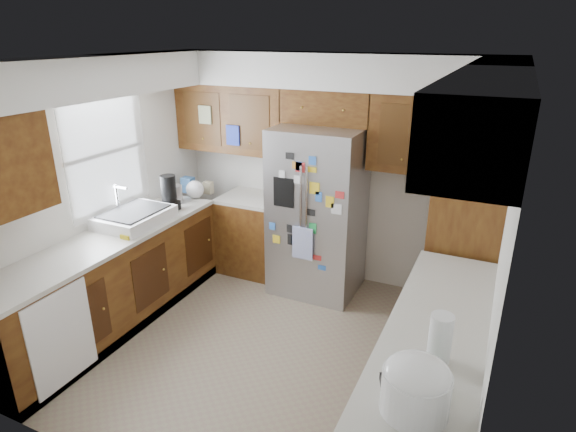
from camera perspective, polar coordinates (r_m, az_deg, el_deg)
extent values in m
plane|color=gray|center=(4.57, -2.50, -15.08)|extent=(3.60, 3.60, 0.00)
cube|color=silver|center=(5.36, 5.20, 5.34)|extent=(3.60, 0.04, 2.50)
cube|color=silver|center=(5.02, -21.34, 2.87)|extent=(0.04, 3.20, 2.50)
cube|color=silver|center=(3.57, 23.89, -4.73)|extent=(0.04, 3.20, 2.50)
cube|color=silver|center=(2.80, -18.43, -11.16)|extent=(3.60, 0.04, 2.50)
cube|color=white|center=(3.70, -3.14, 18.20)|extent=(3.60, 3.20, 0.02)
cube|color=silver|center=(5.00, 4.83, 16.76)|extent=(3.60, 0.38, 0.35)
cube|color=silver|center=(4.68, -21.43, 15.17)|extent=(0.38, 3.20, 0.35)
cube|color=silver|center=(3.28, 23.32, 12.99)|extent=(0.38, 3.20, 0.35)
cube|color=#401D0C|center=(5.57, -6.49, 11.44)|extent=(1.33, 0.34, 0.75)
cube|color=#401D0C|center=(4.82, 17.63, 9.09)|extent=(1.33, 0.34, 0.75)
cube|color=white|center=(4.99, -20.96, 7.01)|extent=(0.02, 0.90, 1.05)
cube|color=white|center=(4.96, -20.65, 6.98)|extent=(0.01, 1.02, 1.15)
cube|color=#1E33AF|center=(5.39, -6.55, 9.48)|extent=(0.16, 0.02, 0.22)
cube|color=beige|center=(5.54, -9.80, 11.74)|extent=(0.16, 0.02, 0.20)
cube|color=#401D0C|center=(4.93, -20.10, -7.56)|extent=(0.60, 2.60, 0.88)
cube|color=#401D0C|center=(5.69, -3.94, -2.32)|extent=(0.75, 0.60, 0.88)
cube|color=beige|center=(4.73, -20.79, -2.65)|extent=(0.63, 2.60, 0.04)
cube|color=beige|center=(5.53, -4.06, 2.06)|extent=(0.75, 0.60, 0.04)
cube|color=black|center=(5.12, -19.55, -11.41)|extent=(0.60, 2.60, 0.10)
cube|color=white|center=(4.24, -25.21, -12.97)|extent=(0.01, 0.58, 0.80)
cube|color=#401D0C|center=(3.59, 16.54, -18.85)|extent=(0.60, 2.25, 0.88)
cube|color=beige|center=(3.32, 17.37, -12.70)|extent=(0.63, 2.25, 0.04)
cube|color=black|center=(3.85, 15.89, -23.34)|extent=(0.60, 2.25, 0.10)
cube|color=#401D0C|center=(4.70, 20.58, -0.47)|extent=(0.60, 0.90, 2.15)
cube|color=#A1A1A6|center=(5.11, 3.55, 0.49)|extent=(0.90, 0.75, 1.80)
cylinder|color=silver|center=(4.73, 1.51, 0.74)|extent=(0.02, 0.02, 0.90)
cylinder|color=silver|center=(4.71, 2.18, 0.63)|extent=(0.02, 0.02, 0.90)
cube|color=black|center=(4.77, -0.52, 2.80)|extent=(0.22, 0.01, 0.30)
cube|color=white|center=(4.84, 1.73, -3.26)|extent=(0.22, 0.01, 0.34)
cube|color=yellow|center=(4.99, -1.40, -2.78)|extent=(0.08, 0.00, 0.09)
cube|color=black|center=(4.91, 0.33, -2.81)|extent=(0.07, 0.00, 0.12)
cube|color=orange|center=(4.63, 0.97, 6.02)|extent=(0.08, 0.00, 0.07)
cube|color=green|center=(4.76, 2.93, -1.47)|extent=(0.08, 0.00, 0.11)
cube|color=black|center=(4.63, 0.21, 7.12)|extent=(0.09, 0.00, 0.06)
cube|color=blue|center=(4.55, 2.89, 6.57)|extent=(0.07, 0.00, 0.08)
cube|color=black|center=(4.88, 2.08, -3.91)|extent=(0.05, 0.00, 0.05)
cube|color=white|center=(4.60, 5.76, 0.83)|extent=(0.11, 0.00, 0.10)
cube|color=blue|center=(4.62, 1.32, 5.92)|extent=(0.07, 0.00, 0.09)
cube|color=blue|center=(4.62, 3.64, 2.29)|extent=(0.07, 0.00, 0.10)
cube|color=yellow|center=(4.60, 4.97, 1.66)|extent=(0.08, 0.00, 0.11)
cube|color=red|center=(4.87, 3.47, -4.97)|extent=(0.09, 0.00, 0.05)
cube|color=blue|center=(4.89, 0.91, -2.98)|extent=(0.11, 0.00, 0.08)
cube|color=black|center=(4.71, 2.64, 0.42)|extent=(0.11, 0.00, 0.06)
cube|color=blue|center=(4.95, -1.89, -1.22)|extent=(0.07, 0.00, 0.08)
cube|color=red|center=(4.54, 6.14, 2.49)|extent=(0.09, 0.00, 0.07)
cube|color=yellow|center=(4.61, 3.15, 3.30)|extent=(0.10, 0.00, 0.12)
cube|color=yellow|center=(4.57, 2.85, 5.50)|extent=(0.09, 0.00, 0.05)
cube|color=blue|center=(4.90, 4.04, -6.15)|extent=(0.08, 0.00, 0.05)
cube|color=black|center=(4.87, 0.16, -1.51)|extent=(0.06, 0.00, 0.08)
cube|color=white|center=(4.66, 1.29, 4.32)|extent=(0.10, 0.00, 0.08)
cube|color=black|center=(4.91, 1.86, -4.44)|extent=(0.10, 0.00, 0.11)
cube|color=red|center=(4.62, 1.45, 5.79)|extent=(0.10, 0.00, 0.10)
cube|color=white|center=(4.89, 1.72, -3.66)|extent=(0.08, 0.00, 0.07)
cube|color=white|center=(4.72, -0.74, 4.77)|extent=(0.06, 0.00, 0.11)
cube|color=#401D0C|center=(5.05, 4.79, 12.81)|extent=(0.96, 0.34, 0.35)
sphere|color=#154A9F|center=(5.13, 2.05, 16.73)|extent=(0.32, 0.32, 0.32)
cylinder|color=black|center=(4.94, 8.10, 15.36)|extent=(0.25, 0.25, 0.14)
ellipsoid|color=#333338|center=(4.93, 8.14, 16.17)|extent=(0.23, 0.23, 0.10)
cube|color=white|center=(4.97, -17.70, -0.16)|extent=(0.52, 0.70, 0.12)
cube|color=black|center=(4.94, -17.78, 0.54)|extent=(0.44, 0.60, 0.02)
cylinder|color=silver|center=(5.05, -19.58, 1.88)|extent=(0.02, 0.02, 0.30)
cylinder|color=silver|center=(4.97, -19.26, 3.21)|extent=(0.16, 0.02, 0.02)
cube|color=gold|center=(4.67, -18.12, -2.08)|extent=(0.10, 0.18, 0.04)
cube|color=black|center=(5.24, -13.81, 1.21)|extent=(0.18, 0.14, 0.10)
cylinder|color=black|center=(5.18, -13.99, 3.19)|extent=(0.16, 0.16, 0.28)
cylinder|color=#A1A1A6|center=(5.42, -13.13, 2.52)|extent=(0.14, 0.14, 0.20)
sphere|color=white|center=(5.55, -10.97, 3.11)|extent=(0.20, 0.20, 0.20)
cube|color=#3F72B2|center=(5.77, -11.77, 3.64)|extent=(0.14, 0.10, 0.18)
cube|color=#BFB28C|center=(5.69, -9.42, 3.34)|extent=(0.10, 0.08, 0.14)
cylinder|color=white|center=(5.20, -15.57, 0.95)|extent=(0.08, 0.08, 0.11)
cylinder|color=white|center=(2.59, 14.86, -19.54)|extent=(0.34, 0.34, 0.23)
ellipsoid|color=white|center=(2.52, 15.11, -17.59)|extent=(0.33, 0.33, 0.15)
cube|color=black|center=(2.60, 11.31, -18.46)|extent=(0.04, 0.06, 0.04)
cylinder|color=white|center=(2.94, 17.59, -13.63)|extent=(0.13, 0.13, 0.29)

